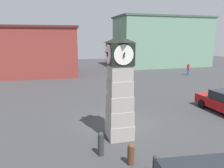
{
  "coord_description": "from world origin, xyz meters",
  "views": [
    {
      "loc": [
        -3.76,
        -11.93,
        5.23
      ],
      "look_at": [
        -0.24,
        1.4,
        2.29
      ],
      "focal_mm": 35.0,
      "sensor_mm": 36.0,
      "label": 1
    }
  ],
  "objects_px": {
    "pedestrian_near_bench": "(188,68)",
    "bollard_near_tower": "(101,144)",
    "clock_tower": "(120,90)",
    "bollard_mid_row": "(131,154)",
    "bollard_far_row": "(156,166)"
  },
  "relations": [
    {
      "from": "clock_tower",
      "to": "pedestrian_near_bench",
      "type": "relative_size",
      "value": 3.1
    },
    {
      "from": "clock_tower",
      "to": "pedestrian_near_bench",
      "type": "height_order",
      "value": "clock_tower"
    },
    {
      "from": "clock_tower",
      "to": "bollard_mid_row",
      "type": "height_order",
      "value": "clock_tower"
    },
    {
      "from": "bollard_near_tower",
      "to": "bollard_far_row",
      "type": "height_order",
      "value": "bollard_near_tower"
    },
    {
      "from": "bollard_mid_row",
      "to": "bollard_far_row",
      "type": "xyz_separation_m",
      "value": [
        0.66,
        -1.0,
        -0.03
      ]
    },
    {
      "from": "bollard_mid_row",
      "to": "pedestrian_near_bench",
      "type": "bearing_deg",
      "value": 50.99
    },
    {
      "from": "bollard_far_row",
      "to": "pedestrian_near_bench",
      "type": "height_order",
      "value": "pedestrian_near_bench"
    },
    {
      "from": "pedestrian_near_bench",
      "to": "bollard_near_tower",
      "type": "bearing_deg",
      "value": -132.48
    },
    {
      "from": "bollard_near_tower",
      "to": "bollard_mid_row",
      "type": "xyz_separation_m",
      "value": [
        1.06,
        -1.03,
        -0.1
      ]
    },
    {
      "from": "clock_tower",
      "to": "bollard_near_tower",
      "type": "bearing_deg",
      "value": -130.61
    },
    {
      "from": "bollard_near_tower",
      "to": "pedestrian_near_bench",
      "type": "height_order",
      "value": "pedestrian_near_bench"
    },
    {
      "from": "clock_tower",
      "to": "bollard_mid_row",
      "type": "bearing_deg",
      "value": -96.19
    },
    {
      "from": "bollard_near_tower",
      "to": "pedestrian_near_bench",
      "type": "relative_size",
      "value": 0.66
    },
    {
      "from": "clock_tower",
      "to": "bollard_mid_row",
      "type": "xyz_separation_m",
      "value": [
        -0.28,
        -2.59,
        -2.12
      ]
    },
    {
      "from": "bollard_near_tower",
      "to": "bollard_mid_row",
      "type": "bearing_deg",
      "value": -44.04
    }
  ]
}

